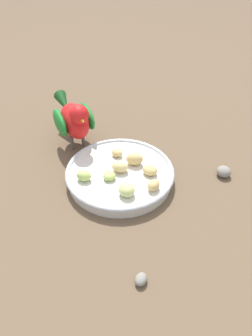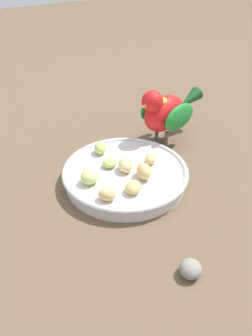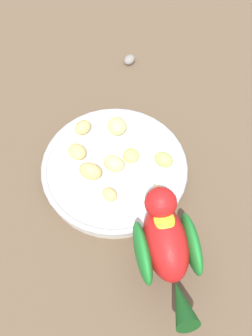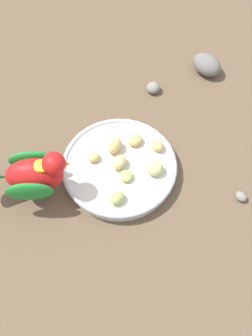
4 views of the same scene
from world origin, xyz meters
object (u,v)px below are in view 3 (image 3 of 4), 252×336
apple_piece_7 (131,155)px  parrot (167,244)px  feeding_bowl (114,170)px  apple_piece_2 (77,152)px  apple_piece_3 (114,163)px  apple_piece_6 (90,171)px  apple_piece_1 (110,194)px  pebble_0 (129,60)px  apple_piece_0 (83,127)px  apple_piece_5 (117,126)px  apple_piece_4 (164,159)px

apple_piece_7 → parrot: bearing=105.8°
feeding_bowl → apple_piece_2: 0.07m
apple_piece_3 → apple_piece_6: (0.04, 0.02, 0.00)m
feeding_bowl → apple_piece_1: bearing=83.5°
apple_piece_3 → pebble_0: size_ratio=1.41×
apple_piece_0 → apple_piece_5: 0.06m
apple_piece_5 → parrot: size_ratio=0.17×
apple_piece_3 → apple_piece_7: size_ratio=1.31×
apple_piece_1 → apple_piece_5: size_ratio=0.74×
feeding_bowl → apple_piece_4: 0.08m
apple_piece_6 → parrot: bearing=129.3°
apple_piece_4 → pebble_0: (0.06, -0.24, -0.03)m
apple_piece_1 → apple_piece_5: 0.13m
apple_piece_3 → apple_piece_4: 0.08m
apple_piece_0 → apple_piece_4: same height
apple_piece_4 → apple_piece_0: bearing=-25.1°
feeding_bowl → pebble_0: feeding_bowl is taller
apple_piece_4 → apple_piece_6: size_ratio=0.84×
apple_piece_5 → pebble_0: 0.18m
feeding_bowl → apple_piece_5: bearing=-92.5°
apple_piece_6 → parrot: (-0.11, 0.14, 0.04)m
apple_piece_1 → parrot: (-0.08, 0.10, 0.04)m
apple_piece_6 → apple_piece_1: bearing=129.1°
apple_piece_0 → apple_piece_1: (-0.05, 0.12, -0.00)m
apple_piece_5 → apple_piece_6: apple_piece_6 is taller
apple_piece_5 → pebble_0: bearing=-96.6°
apple_piece_5 → apple_piece_7: apple_piece_5 is taller
apple_piece_0 → apple_piece_7: size_ratio=1.10×
apple_piece_4 → pebble_0: apple_piece_4 is taller
feeding_bowl → apple_piece_5: (-0.00, -0.07, 0.02)m
feeding_bowl → apple_piece_7: bearing=-146.0°
apple_piece_5 → parrot: 0.24m
feeding_bowl → apple_piece_2: (0.06, -0.02, 0.02)m
apple_piece_2 → parrot: 0.23m
apple_piece_2 → parrot: parrot is taller
apple_piece_2 → pebble_0: apple_piece_2 is taller
apple_piece_1 → apple_piece_6: size_ratio=0.67×
apple_piece_5 → apple_piece_6: (0.04, 0.09, 0.00)m
apple_piece_1 → apple_piece_2: bearing=-54.8°
apple_piece_3 → apple_piece_4: size_ratio=1.12×
apple_piece_6 → apple_piece_7: apple_piece_6 is taller
apple_piece_4 → apple_piece_6: apple_piece_6 is taller
apple_piece_2 → apple_piece_6: bearing=121.0°
apple_piece_5 → apple_piece_1: bearing=85.8°
apple_piece_0 → pebble_0: bearing=-113.3°
apple_piece_6 → apple_piece_3: bearing=-157.1°
apple_piece_1 → apple_piece_6: 0.05m
feeding_bowl → apple_piece_3: apple_piece_3 is taller
apple_piece_0 → apple_piece_1: size_ratio=1.17×
apple_piece_2 → apple_piece_6: size_ratio=0.87×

